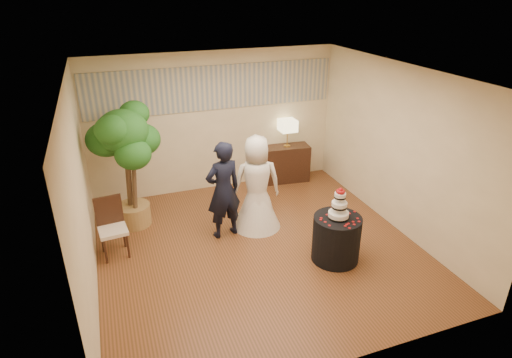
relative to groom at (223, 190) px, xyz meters
name	(u,v)px	position (x,y,z in m)	size (l,w,h in m)	color
floor	(259,248)	(0.40, -0.59, -0.84)	(5.00, 5.00, 0.00)	brown
ceiling	(259,75)	(0.40, -0.59, 1.96)	(5.00, 5.00, 0.00)	white
wall_back	(215,123)	(0.40, 1.91, 0.56)	(5.00, 0.06, 2.80)	beige
wall_front	(346,263)	(0.40, -3.09, 0.56)	(5.00, 0.06, 2.80)	beige
wall_left	(81,195)	(-2.10, -0.59, 0.56)	(0.06, 5.00, 2.80)	beige
wall_right	(398,149)	(2.90, -0.59, 0.56)	(0.06, 5.00, 2.80)	beige
mural_border	(214,88)	(0.40, 1.89, 1.26)	(4.90, 0.02, 0.85)	#A3A497
groom	(223,190)	(0.00, 0.00, 0.00)	(0.62, 0.40, 1.69)	black
bride	(257,183)	(0.61, 0.08, 0.00)	(0.84, 0.84, 1.68)	white
cake_table	(336,238)	(1.42, -1.27, -0.48)	(0.73, 0.73, 0.73)	black
wedding_cake	(339,203)	(1.42, -1.27, 0.14)	(0.31, 0.31, 0.50)	white
console	(286,163)	(1.88, 1.68, -0.45)	(0.95, 0.42, 0.79)	#311C11
table_lamp	(287,133)	(1.88, 1.68, 0.24)	(0.33, 0.33, 0.58)	#CDBE87
ficus_tree	(127,167)	(-1.42, 0.89, 0.26)	(1.06, 1.06, 2.22)	#22601E
side_chair	(113,229)	(-1.79, 0.01, -0.37)	(0.44, 0.46, 0.95)	#311C11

